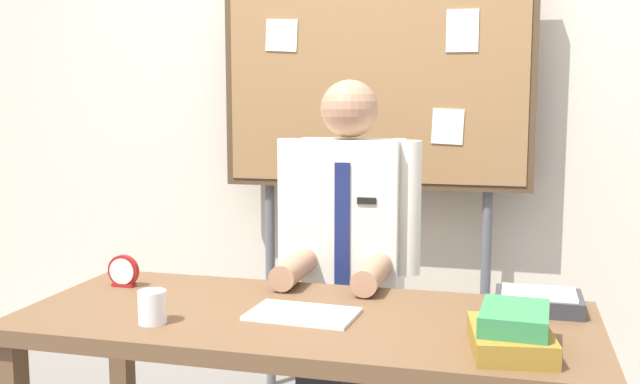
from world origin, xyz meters
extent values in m
cube|color=beige|center=(0.00, 1.31, 1.35)|extent=(6.40, 0.08, 2.70)
cube|color=brown|center=(0.00, 0.00, 0.70)|extent=(1.73, 0.74, 0.05)
cube|color=brown|center=(-0.81, 0.31, 0.34)|extent=(0.07, 0.07, 0.67)
cube|color=silver|center=(0.00, 0.61, 0.83)|extent=(0.40, 0.22, 0.78)
sphere|color=#A87A5B|center=(0.00, 0.61, 1.33)|extent=(0.22, 0.22, 0.22)
cylinder|color=silver|center=(-0.23, 0.59, 0.97)|extent=(0.09, 0.09, 0.50)
cylinder|color=silver|center=(0.23, 0.59, 0.97)|extent=(0.09, 0.09, 0.50)
cylinder|color=#A87A5B|center=(-0.14, 0.35, 0.77)|extent=(0.09, 0.30, 0.09)
cylinder|color=#A87A5B|center=(0.14, 0.35, 0.77)|extent=(0.09, 0.30, 0.09)
cube|color=navy|center=(0.00, 0.50, 0.89)|extent=(0.06, 0.01, 0.51)
cube|color=black|center=(0.09, 0.50, 1.00)|extent=(0.07, 0.01, 0.02)
cube|color=#4C3823|center=(0.00, 1.11, 1.48)|extent=(1.36, 0.05, 1.00)
cube|color=olive|center=(0.00, 1.10, 1.48)|extent=(1.30, 0.04, 0.94)
cylinder|color=#59595E|center=(-0.50, 1.14, 0.50)|extent=(0.04, 0.04, 1.01)
cylinder|color=#59595E|center=(0.50, 1.14, 0.50)|extent=(0.04, 0.04, 1.01)
cube|color=silver|center=(0.37, 1.07, 1.65)|extent=(0.13, 0.00, 0.18)
cube|color=silver|center=(0.32, 1.07, 1.25)|extent=(0.14, 0.00, 0.15)
cube|color=silver|center=(-0.41, 1.07, 1.65)|extent=(0.15, 0.00, 0.15)
cube|color=olive|center=(0.60, -0.17, 0.75)|extent=(0.24, 0.32, 0.06)
cube|color=#337F47|center=(0.61, -0.17, 0.81)|extent=(0.18, 0.25, 0.05)
cube|color=silver|center=(0.00, -0.02, 0.73)|extent=(0.33, 0.22, 0.01)
cylinder|color=maroon|center=(-0.70, 0.16, 0.78)|extent=(0.11, 0.02, 0.11)
cylinder|color=white|center=(-0.70, 0.14, 0.78)|extent=(0.09, 0.00, 0.09)
cube|color=maroon|center=(-0.70, 0.16, 0.73)|extent=(0.08, 0.04, 0.01)
cylinder|color=white|center=(-0.40, -0.20, 0.77)|extent=(0.08, 0.08, 0.10)
cube|color=#333338|center=(0.69, 0.23, 0.75)|extent=(0.26, 0.20, 0.05)
cube|color=white|center=(0.69, 0.23, 0.78)|extent=(0.22, 0.17, 0.01)
camera|label=1|loc=(0.60, -2.07, 1.37)|focal=41.14mm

